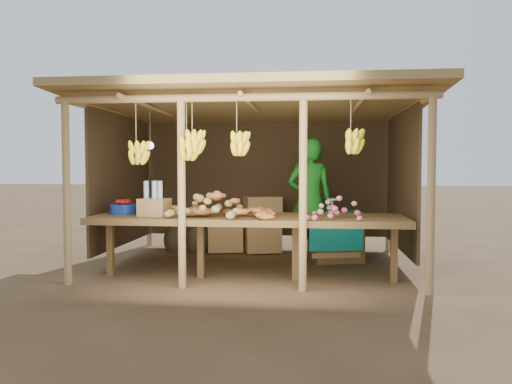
# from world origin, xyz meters

# --- Properties ---
(ground) EXTENTS (60.00, 60.00, 0.00)m
(ground) POSITION_xyz_m (0.00, 0.00, 0.00)
(ground) COLOR brown
(ground) RESTS_ON ground
(stall_structure) EXTENTS (4.70, 3.50, 2.43)m
(stall_structure) POSITION_xyz_m (-0.00, -0.12, 1.91)
(stall_structure) COLOR #A68356
(stall_structure) RESTS_ON ground
(counter) EXTENTS (3.90, 1.05, 0.80)m
(counter) POSITION_xyz_m (0.00, -0.95, 0.74)
(counter) COLOR brown
(counter) RESTS_ON ground
(potato_heap) EXTENTS (1.05, 0.80, 0.36)m
(potato_heap) POSITION_xyz_m (-0.45, -1.18, 0.98)
(potato_heap) COLOR #93804C
(potato_heap) RESTS_ON counter
(sweet_potato_heap) EXTENTS (1.11, 0.79, 0.36)m
(sweet_potato_heap) POSITION_xyz_m (-0.22, -1.17, 0.98)
(sweet_potato_heap) COLOR #9F5829
(sweet_potato_heap) RESTS_ON counter
(onion_heap) EXTENTS (0.83, 0.58, 0.35)m
(onion_heap) POSITION_xyz_m (1.11, -1.25, 0.98)
(onion_heap) COLOR #CA6279
(onion_heap) RESTS_ON counter
(banana_pile) EXTENTS (0.57, 0.36, 0.35)m
(banana_pile) POSITION_xyz_m (-0.95, -0.80, 0.97)
(banana_pile) COLOR yellow
(banana_pile) RESTS_ON counter
(tomato_basin) EXTENTS (0.36, 0.36, 0.19)m
(tomato_basin) POSITION_xyz_m (-1.65, -0.84, 0.88)
(tomato_basin) COLOR navy
(tomato_basin) RESTS_ON counter
(bottle_box) EXTENTS (0.38, 0.32, 0.44)m
(bottle_box) POSITION_xyz_m (-1.15, -1.11, 0.97)
(bottle_box) COLOR #A07948
(bottle_box) RESTS_ON counter
(vendor) EXTENTS (0.71, 0.50, 1.83)m
(vendor) POSITION_xyz_m (0.78, 0.25, 0.92)
(vendor) COLOR #186C1C
(vendor) RESTS_ON ground
(tarp_crate) EXTENTS (0.94, 0.85, 0.95)m
(tarp_crate) POSITION_xyz_m (1.15, 0.42, 0.39)
(tarp_crate) COLOR brown
(tarp_crate) RESTS_ON ground
(carton_stack) EXTENTS (1.30, 0.60, 0.91)m
(carton_stack) POSITION_xyz_m (-0.21, 0.96, 0.40)
(carton_stack) COLOR #A07948
(carton_stack) RESTS_ON ground
(burlap_sacks) EXTENTS (0.78, 0.41, 0.55)m
(burlap_sacks) POSITION_xyz_m (-1.25, 0.91, 0.24)
(burlap_sacks) COLOR #463520
(burlap_sacks) RESTS_ON ground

